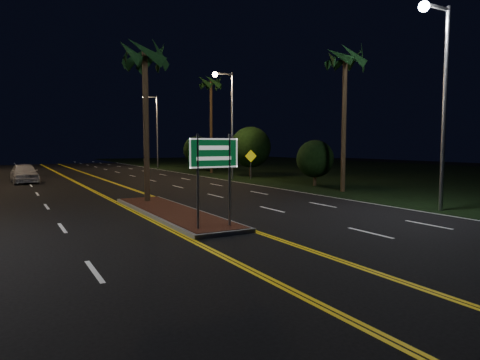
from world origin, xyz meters
TOP-DOWN VIEW (x-y plane):
  - ground at (0.00, 0.00)m, footprint 120.00×120.00m
  - grass_right at (30.00, 25.00)m, footprint 40.00×110.00m
  - median_island at (0.00, 7.00)m, footprint 2.25×10.25m
  - highway_sign at (0.00, 2.80)m, footprint 1.80×0.08m
  - streetlight_right_near at (10.61, 2.00)m, footprint 1.91×0.44m
  - streetlight_right_mid at (10.61, 22.00)m, footprint 1.91×0.44m
  - streetlight_right_far at (10.61, 42.00)m, footprint 1.91×0.44m
  - palm_median at (0.00, 10.50)m, footprint 2.40×2.40m
  - palm_right_near at (12.50, 10.00)m, footprint 2.40×2.40m
  - palm_right_far at (12.80, 30.00)m, footprint 2.40×2.40m
  - shrub_near at (13.50, 14.00)m, footprint 2.70×2.70m
  - shrub_mid at (14.00, 24.00)m, footprint 3.78×3.78m
  - shrub_far at (13.80, 36.00)m, footprint 3.24×3.24m
  - car_near at (-4.80, 26.67)m, footprint 2.58×5.49m
  - warning_sign at (12.37, 21.19)m, footprint 1.04×0.18m

SIDE VIEW (x-z plane):
  - ground at x=0.00m, z-range 0.00..0.00m
  - grass_right at x=30.00m, z-range 0.00..0.01m
  - median_island at x=0.00m, z-range 0.00..0.17m
  - car_near at x=-4.80m, z-range 0.00..1.79m
  - warning_sign at x=12.37m, z-range 0.38..2.89m
  - shrub_near at x=13.50m, z-range 0.30..3.60m
  - shrub_far at x=13.80m, z-range 0.36..4.32m
  - highway_sign at x=0.00m, z-range 0.80..4.00m
  - shrub_mid at x=14.00m, z-range 0.42..5.04m
  - streetlight_right_near at x=10.61m, z-range 1.16..10.16m
  - streetlight_right_mid at x=10.61m, z-range 1.16..10.16m
  - streetlight_right_far at x=10.61m, z-range 1.16..10.16m
  - palm_median at x=0.00m, z-range 3.13..11.43m
  - palm_right_near at x=12.50m, z-range 3.56..12.86m
  - palm_right_far at x=12.80m, z-range 3.99..14.29m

